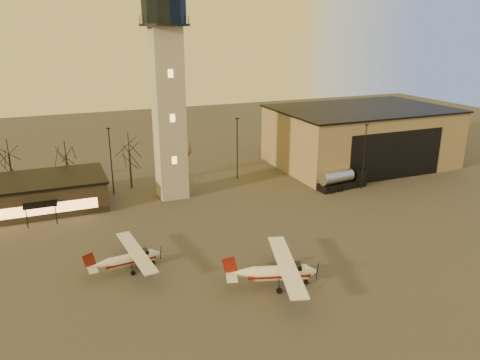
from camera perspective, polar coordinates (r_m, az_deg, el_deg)
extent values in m
plane|color=#3A3836|center=(44.59, 1.84, -14.15)|extent=(220.00, 220.00, 0.00)
cube|color=#A3A09A|center=(67.27, -8.66, 7.76)|extent=(4.00, 4.00, 24.00)
cylinder|color=black|center=(66.24, -9.17, 18.15)|extent=(6.80, 6.80, 0.30)
cylinder|color=black|center=(66.28, -9.25, 19.75)|extent=(6.00, 6.00, 3.40)
cube|color=#887359|center=(87.70, 14.41, 5.10)|extent=(30.00, 20.00, 10.00)
cube|color=black|center=(86.75, 14.67, 8.42)|extent=(30.60, 20.60, 0.30)
cube|color=black|center=(80.37, 18.56, 2.84)|extent=(18.00, 0.10, 8.00)
cube|color=black|center=(70.12, -26.38, -2.00)|extent=(25.00, 10.00, 4.00)
cube|color=black|center=(69.48, -26.62, -0.33)|extent=(25.40, 10.40, 0.30)
cube|color=#FFAB59|center=(65.52, -26.55, -3.73)|extent=(22.00, 0.08, 1.40)
cube|color=black|center=(64.00, -23.17, -2.79)|extent=(4.00, 2.00, 0.20)
cylinder|color=black|center=(71.29, -15.43, 2.11)|extent=(0.16, 0.16, 10.00)
cube|color=black|center=(70.14, -15.77, 6.08)|extent=(0.50, 0.25, 0.18)
cylinder|color=black|center=(76.08, -0.34, 3.75)|extent=(0.16, 0.16, 10.00)
cube|color=black|center=(75.00, -0.35, 7.49)|extent=(0.50, 0.25, 0.18)
cylinder|color=black|center=(73.70, 14.88, 2.67)|extent=(0.16, 0.16, 10.00)
cube|color=black|center=(72.58, 15.20, 6.51)|extent=(0.50, 0.25, 0.18)
cylinder|color=black|center=(77.32, -20.27, 1.02)|extent=(0.28, 0.28, 5.25)
cylinder|color=black|center=(74.10, -13.22, 1.33)|extent=(0.28, 0.28, 6.16)
cylinder|color=black|center=(77.93, -6.92, 2.05)|extent=(0.28, 0.28, 4.97)
cylinder|color=black|center=(79.44, -26.10, 0.85)|extent=(0.28, 0.28, 5.60)
cylinder|color=white|center=(45.88, 4.96, -11.22)|extent=(5.30, 2.86, 1.44)
cone|color=white|center=(46.47, 8.66, -10.96)|extent=(1.35, 1.61, 1.37)
cone|color=white|center=(45.32, 0.18, -11.29)|extent=(2.90, 1.94, 1.22)
cube|color=black|center=(45.84, 6.36, -10.58)|extent=(1.93, 1.60, 0.78)
cube|color=#63130E|center=(45.87, 4.68, -11.29)|extent=(6.16, 3.16, 0.24)
cube|color=white|center=(45.56, 5.69, -10.22)|extent=(5.14, 12.15, 0.16)
cube|color=white|center=(45.19, -1.10, -11.23)|extent=(2.02, 3.79, 0.09)
cube|color=#63130E|center=(44.81, -1.25, -10.37)|extent=(1.50, 0.53, 1.88)
cylinder|color=silver|center=(49.85, -13.04, -9.38)|extent=(4.48, 1.67, 1.24)
cone|color=silver|center=(50.46, -10.20, -8.84)|extent=(0.97, 1.26, 1.18)
cone|color=silver|center=(49.20, -16.72, -9.90)|extent=(2.38, 1.27, 1.05)
cube|color=black|center=(49.87, -12.01, -8.74)|extent=(1.52, 1.14, 0.67)
cube|color=#53130B|center=(49.83, -13.24, -9.47)|extent=(5.24, 1.79, 0.21)
cube|color=silver|center=(49.63, -12.56, -8.52)|extent=(2.48, 10.55, 0.13)
cube|color=silver|center=(49.04, -17.72, -9.98)|extent=(1.17, 3.21, 0.08)
cube|color=#53130B|center=(48.73, -17.90, -9.30)|extent=(1.32, 0.21, 1.61)
cube|color=black|center=(74.43, 12.30, -0.58)|extent=(8.42, 3.23, 1.06)
cube|color=black|center=(76.04, 14.13, 0.71)|extent=(2.17, 2.43, 1.74)
cube|color=black|center=(76.41, 14.52, 0.99)|extent=(0.30, 1.84, 0.97)
cylinder|color=silver|center=(73.25, 11.68, 0.39)|extent=(5.61, 2.62, 2.03)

